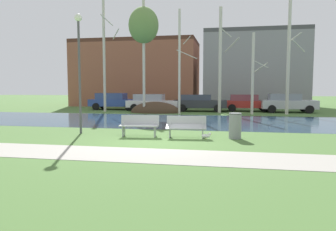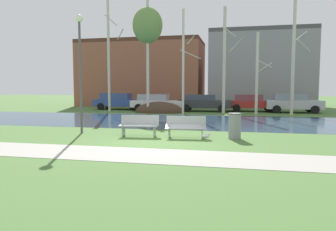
{
  "view_description": "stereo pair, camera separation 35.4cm",
  "coord_description": "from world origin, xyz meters",
  "px_view_note": "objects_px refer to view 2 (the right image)",
  "views": [
    {
      "loc": [
        2.58,
        -11.25,
        2.0
      ],
      "look_at": [
        0.09,
        1.97,
        0.82
      ],
      "focal_mm": 33.79,
      "sensor_mm": 36.0,
      "label": 1
    },
    {
      "loc": [
        2.93,
        -11.18,
        2.0
      ],
      "look_at": [
        0.09,
        1.97,
        0.82
      ],
      "focal_mm": 33.79,
      "sensor_mm": 36.0,
      "label": 2
    }
  ],
  "objects_px": {
    "trash_bin": "(235,126)",
    "parked_sedan_second_white": "(156,102)",
    "parked_van_nearest_blue": "(119,101)",
    "parked_hatch_third_dark": "(204,102)",
    "parked_suv_fifth_silver": "(292,103)",
    "seagull": "(206,136)",
    "streetlamp": "(80,54)",
    "bench_left": "(139,125)",
    "parked_wagon_fourth_red": "(251,102)",
    "bench_right": "(186,126)"
  },
  "relations": [
    {
      "from": "trash_bin",
      "to": "parked_sedan_second_white",
      "type": "xyz_separation_m",
      "value": [
        -6.77,
        14.15,
        0.25
      ]
    },
    {
      "from": "parked_van_nearest_blue",
      "to": "parked_hatch_third_dark",
      "type": "bearing_deg",
      "value": -5.02
    },
    {
      "from": "parked_suv_fifth_silver",
      "to": "seagull",
      "type": "bearing_deg",
      "value": -110.67
    },
    {
      "from": "trash_bin",
      "to": "seagull",
      "type": "xyz_separation_m",
      "value": [
        -1.11,
        -0.32,
        -0.4
      ]
    },
    {
      "from": "parked_van_nearest_blue",
      "to": "parked_suv_fifth_silver",
      "type": "distance_m",
      "value": 15.1
    },
    {
      "from": "streetlamp",
      "to": "parked_van_nearest_blue",
      "type": "height_order",
      "value": "streetlamp"
    },
    {
      "from": "parked_sedan_second_white",
      "to": "trash_bin",
      "type": "bearing_deg",
      "value": -64.45
    },
    {
      "from": "bench_left",
      "to": "seagull",
      "type": "bearing_deg",
      "value": -4.02
    },
    {
      "from": "streetlamp",
      "to": "parked_sedan_second_white",
      "type": "xyz_separation_m",
      "value": [
        -0.13,
        13.94,
        -2.69
      ]
    },
    {
      "from": "parked_sedan_second_white",
      "to": "parked_hatch_third_dark",
      "type": "relative_size",
      "value": 1.02
    },
    {
      "from": "parked_wagon_fourth_red",
      "to": "parked_suv_fifth_silver",
      "type": "xyz_separation_m",
      "value": [
        3.18,
        -0.75,
        0.04
      ]
    },
    {
      "from": "streetlamp",
      "to": "parked_van_nearest_blue",
      "type": "xyz_separation_m",
      "value": [
        -3.96,
        14.9,
        -2.66
      ]
    },
    {
      "from": "trash_bin",
      "to": "parked_van_nearest_blue",
      "type": "relative_size",
      "value": 0.22
    },
    {
      "from": "parked_sedan_second_white",
      "to": "seagull",
      "type": "bearing_deg",
      "value": -68.63
    },
    {
      "from": "seagull",
      "to": "streetlamp",
      "type": "distance_m",
      "value": 6.48
    },
    {
      "from": "bench_right",
      "to": "parked_wagon_fourth_red",
      "type": "distance_m",
      "value": 15.7
    },
    {
      "from": "parked_wagon_fourth_red",
      "to": "parked_suv_fifth_silver",
      "type": "relative_size",
      "value": 0.94
    },
    {
      "from": "bench_right",
      "to": "streetlamp",
      "type": "height_order",
      "value": "streetlamp"
    },
    {
      "from": "trash_bin",
      "to": "parked_sedan_second_white",
      "type": "distance_m",
      "value": 15.69
    },
    {
      "from": "bench_left",
      "to": "trash_bin",
      "type": "relative_size",
      "value": 1.62
    },
    {
      "from": "parked_van_nearest_blue",
      "to": "parked_hatch_third_dark",
      "type": "xyz_separation_m",
      "value": [
        7.94,
        -0.7,
        -0.03
      ]
    },
    {
      "from": "seagull",
      "to": "parked_wagon_fourth_red",
      "type": "bearing_deg",
      "value": 81.21
    },
    {
      "from": "streetlamp",
      "to": "parked_hatch_third_dark",
      "type": "bearing_deg",
      "value": 74.37
    },
    {
      "from": "trash_bin",
      "to": "parked_van_nearest_blue",
      "type": "distance_m",
      "value": 18.46
    },
    {
      "from": "parked_van_nearest_blue",
      "to": "parked_hatch_third_dark",
      "type": "distance_m",
      "value": 7.97
    },
    {
      "from": "parked_van_nearest_blue",
      "to": "parked_hatch_third_dark",
      "type": "relative_size",
      "value": 1.05
    },
    {
      "from": "trash_bin",
      "to": "parked_sedan_second_white",
      "type": "relative_size",
      "value": 0.22
    },
    {
      "from": "streetlamp",
      "to": "parked_hatch_third_dark",
      "type": "height_order",
      "value": "streetlamp"
    },
    {
      "from": "trash_bin",
      "to": "parked_sedan_second_white",
      "type": "height_order",
      "value": "parked_sedan_second_white"
    },
    {
      "from": "bench_right",
      "to": "parked_van_nearest_blue",
      "type": "relative_size",
      "value": 0.35
    },
    {
      "from": "bench_right",
      "to": "streetlamp",
      "type": "bearing_deg",
      "value": 175.94
    },
    {
      "from": "trash_bin",
      "to": "bench_left",
      "type": "bearing_deg",
      "value": -178.17
    },
    {
      "from": "bench_right",
      "to": "seagull",
      "type": "bearing_deg",
      "value": -13.4
    },
    {
      "from": "parked_suv_fifth_silver",
      "to": "streetlamp",
      "type": "bearing_deg",
      "value": -127.93
    },
    {
      "from": "bench_left",
      "to": "trash_bin",
      "type": "bearing_deg",
      "value": 1.83
    },
    {
      "from": "parked_hatch_third_dark",
      "to": "parked_wagon_fourth_red",
      "type": "xyz_separation_m",
      "value": [
        3.97,
        0.83,
        -0.01
      ]
    },
    {
      "from": "bench_right",
      "to": "parked_sedan_second_white",
      "type": "distance_m",
      "value": 15.08
    },
    {
      "from": "seagull",
      "to": "parked_wagon_fourth_red",
      "type": "height_order",
      "value": "parked_wagon_fourth_red"
    },
    {
      "from": "streetlamp",
      "to": "parked_wagon_fourth_red",
      "type": "distance_m",
      "value": 17.21
    },
    {
      "from": "bench_left",
      "to": "parked_suv_fifth_silver",
      "type": "height_order",
      "value": "parked_suv_fifth_silver"
    },
    {
      "from": "parked_hatch_third_dark",
      "to": "parked_suv_fifth_silver",
      "type": "bearing_deg",
      "value": 0.58
    },
    {
      "from": "parked_hatch_third_dark",
      "to": "parked_van_nearest_blue",
      "type": "bearing_deg",
      "value": 174.98
    },
    {
      "from": "parked_hatch_third_dark",
      "to": "parked_wagon_fourth_red",
      "type": "height_order",
      "value": "parked_hatch_third_dark"
    },
    {
      "from": "bench_right",
      "to": "parked_wagon_fourth_red",
      "type": "relative_size",
      "value": 0.4
    },
    {
      "from": "parked_hatch_third_dark",
      "to": "parked_suv_fifth_silver",
      "type": "xyz_separation_m",
      "value": [
        7.15,
        0.07,
        0.03
      ]
    },
    {
      "from": "streetlamp",
      "to": "seagull",
      "type": "bearing_deg",
      "value": -5.46
    },
    {
      "from": "bench_left",
      "to": "parked_van_nearest_blue",
      "type": "distance_m",
      "value": 16.66
    },
    {
      "from": "parked_wagon_fourth_red",
      "to": "parked_sedan_second_white",
      "type": "bearing_deg",
      "value": -172.33
    },
    {
      "from": "trash_bin",
      "to": "parked_wagon_fourth_red",
      "type": "relative_size",
      "value": 0.25
    },
    {
      "from": "trash_bin",
      "to": "parked_hatch_third_dark",
      "type": "relative_size",
      "value": 0.23
    }
  ]
}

